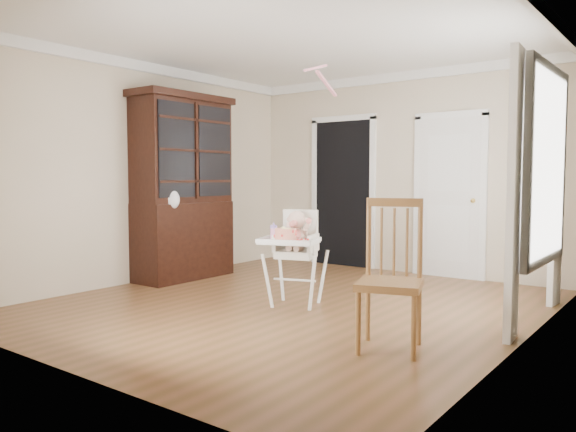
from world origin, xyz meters
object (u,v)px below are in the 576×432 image
Objects in this scene: cake at (286,235)px; sippy_cup at (274,232)px; high_chair at (296,246)px; china_cabinet at (183,187)px; dining_chair at (391,279)px.

cake is 1.56× the size of sippy_cup.
china_cabinet is at bearing 150.68° from high_chair.
china_cabinet is (-1.91, 0.55, 0.41)m from sippy_cup.
sippy_cup is 2.03m from china_cabinet.
china_cabinet is at bearing 163.22° from cake.
dining_chair reaches higher than high_chair.
china_cabinet is (-2.05, 0.38, 0.56)m from high_chair.
cake is at bearing -94.35° from high_chair.
dining_chair is (1.34, -0.47, -0.22)m from cake.
high_chair is 1.59m from dining_chair.
cake is 2.25m from china_cabinet.
china_cabinet is at bearing 143.69° from dining_chair.
high_chair is at bearing 104.48° from cake.
china_cabinet is at bearing 163.80° from sippy_cup.
high_chair reaches higher than cake.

